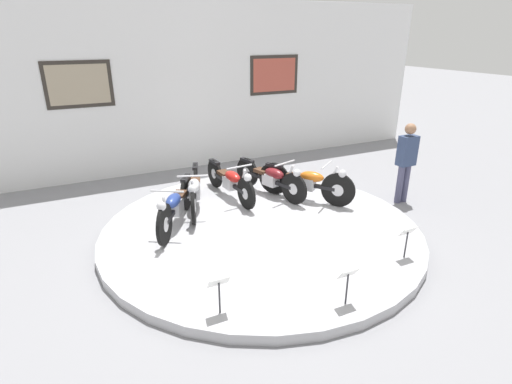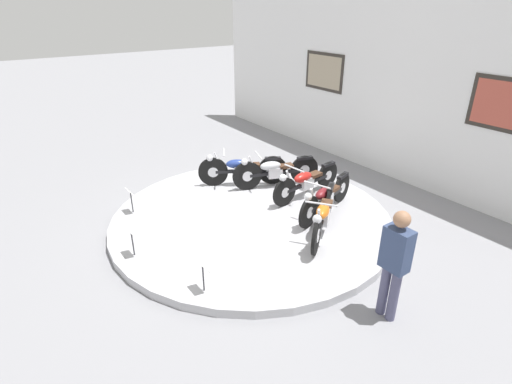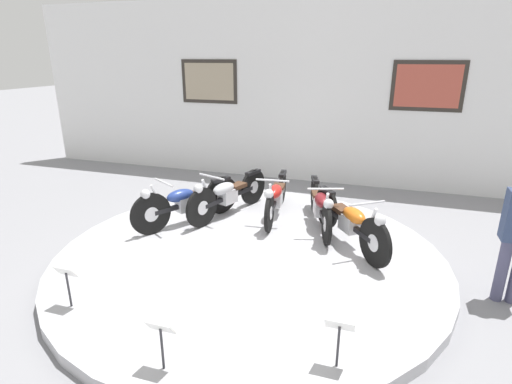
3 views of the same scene
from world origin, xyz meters
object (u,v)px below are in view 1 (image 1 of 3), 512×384
Objects in this scene: motorcycle_blue at (176,205)px; motorcycle_maroon at (271,177)px; info_placard_front_centre at (348,278)px; motorcycle_red at (230,180)px; motorcycle_orange at (307,181)px; info_placard_front_left at (219,287)px; info_placard_front_right at (407,235)px; motorcycle_silver at (195,189)px; visitor_standing at (406,159)px.

motorcycle_maroon is (2.12, 0.55, -0.02)m from motorcycle_blue.
info_placard_front_centre is at bearing -66.37° from motorcycle_blue.
motorcycle_red is at bearing 89.93° from info_placard_front_centre.
motorcycle_blue is at bearing -165.35° from motorcycle_maroon.
motorcycle_orange is 3.25× the size of info_placard_front_centre.
info_placard_front_left is at bearing -114.28° from motorcycle_red.
info_placard_front_left and info_placard_front_right have the same top height.
motorcycle_silver is at bearing 77.77° from info_placard_front_left.
motorcycle_silver is 0.84m from motorcycle_red.
info_placard_front_left is (-0.15, -2.50, -0.03)m from motorcycle_blue.
motorcycle_silver reaches higher than info_placard_front_right.
motorcycle_blue is 2.19m from motorcycle_maroon.
motorcycle_blue is 1.53m from motorcycle_red.
motorcycle_red is (0.81, 0.21, -0.02)m from motorcycle_silver.
info_placard_front_centre is at bearing -160.89° from info_placard_front_right.
visitor_standing reaches higher than motorcycle_red.
motorcycle_silver is at bearing 102.72° from info_placard_front_centre.
motorcycle_silver reaches higher than info_placard_front_centre.
info_placard_front_centre is at bearing -102.73° from motorcycle_maroon.
info_placard_front_right is (1.47, 0.51, 0.00)m from info_placard_front_centre.
info_placard_front_left and info_placard_front_centre have the same top height.
motorcycle_silver is 3.81m from info_placard_front_right.
motorcycle_red is 3.54m from visitor_standing.
motorcycle_blue is at bearing -179.96° from motorcycle_orange.
info_placard_front_centre is at bearing -77.28° from motorcycle_silver.
motorcycle_blue is 2.63m from motorcycle_orange.
visitor_standing reaches higher than motorcycle_silver.
info_placard_front_left is 1.00× the size of info_placard_front_right.
motorcycle_blue is at bearing -149.94° from motorcycle_red.
info_placard_front_right is at bearing -65.85° from motorcycle_red.
motorcycle_blue is 3.74m from info_placard_front_right.
motorcycle_blue is 3.44× the size of info_placard_front_left.
motorcycle_blue is at bearing 113.63° from info_placard_front_centre.
info_placard_front_centre is (-1.32, -3.01, -0.03)m from motorcycle_orange.
visitor_standing reaches higher than motorcycle_blue.
motorcycle_red is at bearing 14.37° from motorcycle_silver.
info_placard_front_centre is at bearing -143.57° from visitor_standing.
visitor_standing is at bearing -25.79° from motorcycle_maroon.
motorcycle_red is at bearing 114.15° from info_placard_front_right.
motorcycle_orange is 2.05m from visitor_standing.
motorcycle_orange reaches higher than info_placard_front_centre.
motorcycle_red is at bearing 65.72° from info_placard_front_left.
motorcycle_maroon is at bearing 102.25° from info_placard_front_right.
motorcycle_silver is (0.51, 0.56, -0.00)m from motorcycle_blue.
motorcycle_orange reaches higher than motorcycle_maroon.
motorcycle_silver is 0.98× the size of motorcycle_red.
motorcycle_silver is at bearing 165.36° from motorcycle_orange.
motorcycle_red is 3.58m from info_placard_front_right.
motorcycle_blue is at bearing -132.55° from motorcycle_silver.
motorcycle_maroon is 1.14× the size of motorcycle_orange.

